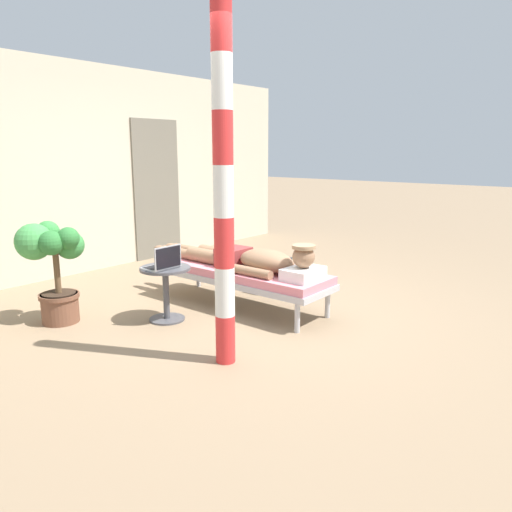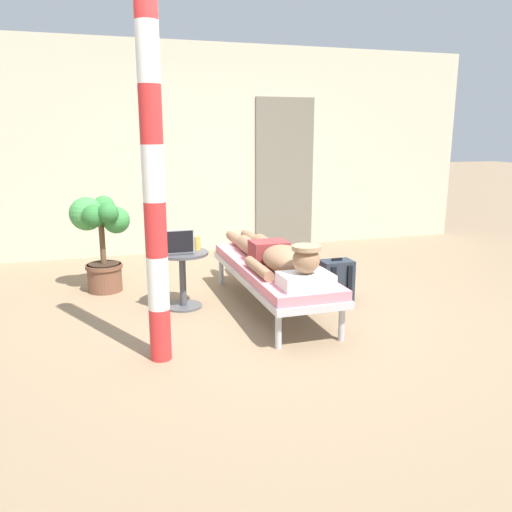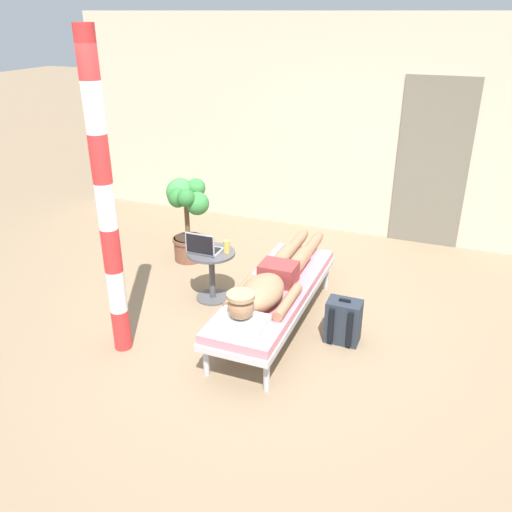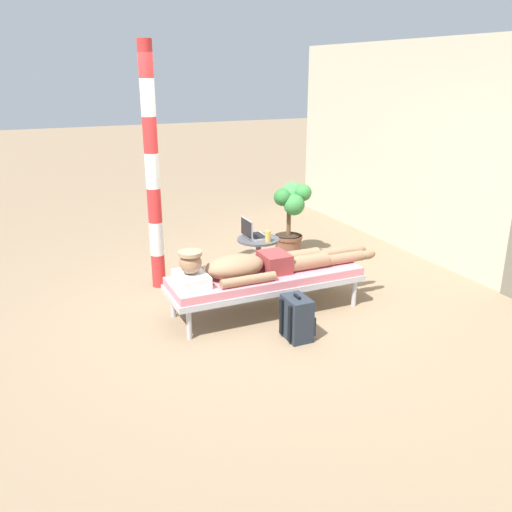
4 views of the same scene
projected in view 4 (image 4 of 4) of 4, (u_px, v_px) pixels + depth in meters
ground_plane at (244, 310)px, 5.56m from camera, size 40.00×40.00×0.00m
house_wall_back at (480, 161)px, 6.15m from camera, size 7.60×0.20×2.70m
lounge_chair at (266, 279)px, 5.44m from camera, size 0.62×1.98×0.42m
person_reclining at (256, 265)px, 5.34m from camera, size 0.53×2.17×0.33m
side_table at (258, 252)px, 6.20m from camera, size 0.48×0.48×0.52m
laptop at (252, 233)px, 6.16m from camera, size 0.31×0.24×0.23m
drink_glass at (268, 236)px, 6.02m from camera, size 0.06×0.06×0.13m
backpack at (297, 318)px, 4.93m from camera, size 0.30×0.26×0.42m
potted_plant at (291, 212)px, 7.02m from camera, size 0.58×0.51×0.95m
porch_post at (152, 171)px, 5.77m from camera, size 0.15×0.15×2.63m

